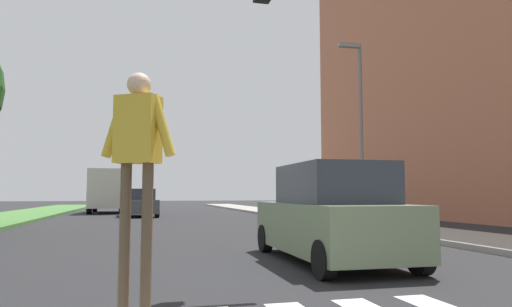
{
  "coord_description": "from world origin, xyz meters",
  "views": [
    {
      "loc": [
        -0.85,
        2.93,
        1.37
      ],
      "look_at": [
        2.04,
        14.43,
        2.41
      ],
      "focal_mm": 32.42,
      "sensor_mm": 36.0,
      "label": 1
    }
  ],
  "objects_px": {
    "street_lamp_right": "(359,116)",
    "sedan_midblock": "(140,204)",
    "suv_crossing": "(331,216)",
    "pedestrian_performer": "(137,162)",
    "truck_box_delivery": "(108,190)"
  },
  "relations": [
    {
      "from": "suv_crossing",
      "to": "truck_box_delivery",
      "type": "distance_m",
      "value": 27.37
    },
    {
      "from": "pedestrian_performer",
      "to": "sedan_midblock",
      "type": "bearing_deg",
      "value": 89.96
    },
    {
      "from": "suv_crossing",
      "to": "street_lamp_right",
      "type": "bearing_deg",
      "value": 59.66
    },
    {
      "from": "pedestrian_performer",
      "to": "sedan_midblock",
      "type": "xyz_separation_m",
      "value": [
        0.02,
        24.95,
        -0.88
      ]
    },
    {
      "from": "suv_crossing",
      "to": "truck_box_delivery",
      "type": "height_order",
      "value": "truck_box_delivery"
    },
    {
      "from": "street_lamp_right",
      "to": "suv_crossing",
      "type": "xyz_separation_m",
      "value": [
        -4.95,
        -8.46,
        -3.66
      ]
    },
    {
      "from": "sedan_midblock",
      "to": "suv_crossing",
      "type": "bearing_deg",
      "value": -79.54
    },
    {
      "from": "suv_crossing",
      "to": "pedestrian_performer",
      "type": "bearing_deg",
      "value": -130.4
    },
    {
      "from": "suv_crossing",
      "to": "sedan_midblock",
      "type": "bearing_deg",
      "value": 100.46
    },
    {
      "from": "pedestrian_performer",
      "to": "sedan_midblock",
      "type": "distance_m",
      "value": 24.97
    },
    {
      "from": "pedestrian_performer",
      "to": "sedan_midblock",
      "type": "height_order",
      "value": "pedestrian_performer"
    },
    {
      "from": "street_lamp_right",
      "to": "pedestrian_performer",
      "type": "bearing_deg",
      "value": -124.1
    },
    {
      "from": "street_lamp_right",
      "to": "sedan_midblock",
      "type": "relative_size",
      "value": 1.6
    },
    {
      "from": "pedestrian_performer",
      "to": "truck_box_delivery",
      "type": "xyz_separation_m",
      "value": [
        -2.26,
        31.14,
        -0.03
      ]
    },
    {
      "from": "sedan_midblock",
      "to": "truck_box_delivery",
      "type": "bearing_deg",
      "value": 110.23
    }
  ]
}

